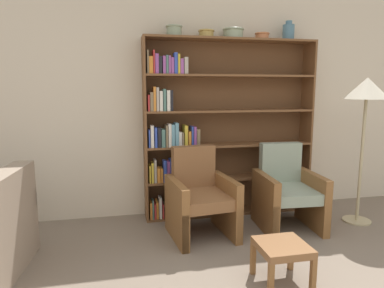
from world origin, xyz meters
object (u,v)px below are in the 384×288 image
Objects in this scene: bookshelf at (213,131)px; armchair_leather at (200,198)px; bowl_copper at (174,30)px; floor_lamp at (367,95)px; vase_tall at (288,32)px; bowl_slate at (206,33)px; armchair_cushioned at (287,192)px; footstool at (282,250)px; bowl_stoneware at (262,36)px; bowl_sage at (233,33)px.

armchair_leather is (-0.30, -0.59, -0.64)m from bookshelf.
bowl_copper is 2.29m from floor_lamp.
floor_lamp is at bearing -42.44° from vase_tall.
bowl_slate reaches higher than armchair_cushioned.
vase_tall is at bearing 137.56° from floor_lamp.
footstool is at bearing -116.48° from vase_tall.
bowl_stoneware reaches higher than armchair_leather.
armchair_leather is at bearing 3.41° from armchair_cushioned.
armchair_cushioned is at bearing -35.30° from bowl_slate.
footstool is (-0.11, -1.63, -1.93)m from bowl_sage.
armchair_cushioned is at bearing -111.74° from vase_tall.
armchair_leather is (-0.53, -0.57, -1.80)m from bowl_sage.
bookshelf is 1.18m from bowl_sage.
armchair_cushioned is at bearing -39.47° from bookshelf.
floor_lamp is 2.17m from footstool.
bowl_sage is (0.23, -0.02, 1.16)m from bookshelf.
armchair_leather is at bearing -73.01° from bowl_copper.
bookshelf is at bearing 10.82° from bowl_slate.
bowl_slate is at bearing -115.93° from armchair_leather.
armchair_cushioned is (0.72, -0.59, -0.64)m from bookshelf.
bowl_stoneware is at bearing -75.24° from armchair_cushioned.
vase_tall is at bearing -161.50° from armchair_leather.
bookshelf is 12.10× the size of bowl_stoneware.
bowl_sage is 1.95m from armchair_cushioned.
bowl_slate is at bearing 97.75° from footstool.
footstool is at bearing -82.25° from bowl_slate.
bowl_copper is 2.60m from footstool.
bowl_stoneware is 0.35m from vase_tall.
bowl_copper is 0.21× the size of armchair_leather.
bowl_copper reaches higher than floor_lamp.
vase_tall reaches higher than footstool.
footstool is (-0.81, -1.63, -1.97)m from vase_tall.
footstool is (0.60, -1.63, -1.94)m from bowl_copper.
bookshelf is 0.92m from armchair_leather.
footstool is (-0.59, -1.06, -0.13)m from armchair_cushioned.
bowl_slate is 1.89m from armchair_leather.
bookshelf is 1.13m from armchair_cushioned.
bowl_copper is 0.21× the size of armchair_cushioned.
armchair_leather is at bearing -147.48° from bowl_stoneware.
bowl_sage is at bearing 180.00° from vase_tall.
floor_lamp is at bearing -19.77° from bowl_slate.
bowl_copper is 1.03× the size of bowl_slate.
armchair_leather is at bearing -116.69° from bookshelf.
armchair_cushioned is at bearing 177.36° from floor_lamp.
armchair_leather is 1.01m from armchair_cushioned.
vase_tall reaches higher than bookshelf.
bookshelf is 1.27× the size of floor_lamp.
vase_tall is 0.14× the size of floor_lamp.
floor_lamp is at bearing -179.25° from armchair_cushioned.
bowl_copper reaches higher than bowl_slate.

